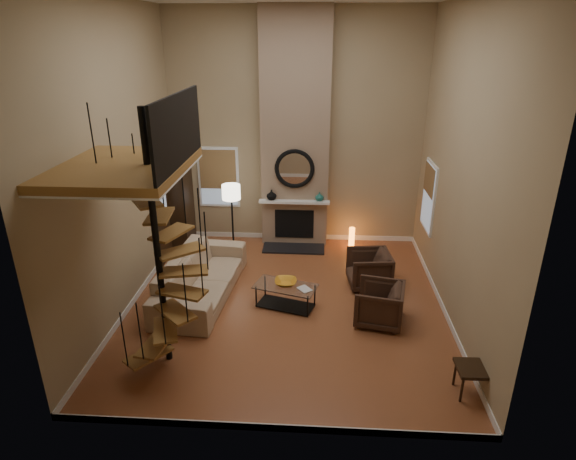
# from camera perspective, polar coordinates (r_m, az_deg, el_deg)

# --- Properties ---
(ground) EXTENTS (6.00, 6.50, 0.01)m
(ground) POSITION_cam_1_polar(r_m,az_deg,el_deg) (9.49, -0.15, -8.79)
(ground) COLOR #AF6338
(ground) RESTS_ON ground
(back_wall) EXTENTS (6.00, 0.02, 5.50)m
(back_wall) POSITION_cam_1_polar(r_m,az_deg,el_deg) (11.57, 0.90, 11.63)
(back_wall) COLOR tan
(back_wall) RESTS_ON ground
(front_wall) EXTENTS (6.00, 0.02, 5.50)m
(front_wall) POSITION_cam_1_polar(r_m,az_deg,el_deg) (5.34, -2.46, -1.51)
(front_wall) COLOR tan
(front_wall) RESTS_ON ground
(left_wall) EXTENTS (0.02, 6.50, 5.50)m
(left_wall) POSITION_cam_1_polar(r_m,az_deg,el_deg) (9.10, -19.54, 7.37)
(left_wall) COLOR tan
(left_wall) RESTS_ON ground
(right_wall) EXTENTS (0.02, 6.50, 5.50)m
(right_wall) POSITION_cam_1_polar(r_m,az_deg,el_deg) (8.74, 20.00, 6.73)
(right_wall) COLOR tan
(right_wall) RESTS_ON ground
(baseboard_back) EXTENTS (6.00, 0.02, 0.12)m
(baseboard_back) POSITION_cam_1_polar(r_m,az_deg,el_deg) (12.35, 0.83, -0.74)
(baseboard_back) COLOR white
(baseboard_back) RESTS_ON ground
(baseboard_front) EXTENTS (6.00, 0.02, 0.12)m
(baseboard_front) POSITION_cam_1_polar(r_m,az_deg,el_deg) (6.89, -2.06, -22.38)
(baseboard_front) COLOR white
(baseboard_front) RESTS_ON ground
(baseboard_left) EXTENTS (0.02, 6.50, 0.12)m
(baseboard_left) POSITION_cam_1_polar(r_m,az_deg,el_deg) (10.08, -17.52, -7.52)
(baseboard_left) COLOR white
(baseboard_left) RESTS_ON ground
(baseboard_right) EXTENTS (0.02, 6.50, 0.12)m
(baseboard_right) POSITION_cam_1_polar(r_m,az_deg,el_deg) (9.76, 17.86, -8.62)
(baseboard_right) COLOR white
(baseboard_right) RESTS_ON ground
(chimney_breast) EXTENTS (1.60, 0.38, 5.50)m
(chimney_breast) POSITION_cam_1_polar(r_m,az_deg,el_deg) (11.38, 0.86, 11.45)
(chimney_breast) COLOR #8B725A
(chimney_breast) RESTS_ON ground
(hearth) EXTENTS (1.50, 0.60, 0.04)m
(hearth) POSITION_cam_1_polar(r_m,az_deg,el_deg) (11.75, 0.66, -2.20)
(hearth) COLOR black
(hearth) RESTS_ON ground
(firebox) EXTENTS (0.95, 0.02, 0.72)m
(firebox) POSITION_cam_1_polar(r_m,az_deg,el_deg) (11.81, 0.75, 0.73)
(firebox) COLOR black
(firebox) RESTS_ON chimney_breast
(mantel) EXTENTS (1.70, 0.18, 0.06)m
(mantel) POSITION_cam_1_polar(r_m,az_deg,el_deg) (11.53, 0.74, 3.35)
(mantel) COLOR white
(mantel) RESTS_ON chimney_breast
(mirror_frame) EXTENTS (0.94, 0.10, 0.94)m
(mirror_frame) POSITION_cam_1_polar(r_m,az_deg,el_deg) (11.35, 0.78, 7.27)
(mirror_frame) COLOR black
(mirror_frame) RESTS_ON chimney_breast
(mirror_disc) EXTENTS (0.80, 0.01, 0.80)m
(mirror_disc) POSITION_cam_1_polar(r_m,az_deg,el_deg) (11.36, 0.78, 7.29)
(mirror_disc) COLOR white
(mirror_disc) RESTS_ON chimney_breast
(vase_left) EXTENTS (0.24, 0.24, 0.25)m
(vase_left) POSITION_cam_1_polar(r_m,az_deg,el_deg) (11.55, -1.97, 4.19)
(vase_left) COLOR black
(vase_left) RESTS_ON mantel
(vase_right) EXTENTS (0.20, 0.20, 0.21)m
(vase_right) POSITION_cam_1_polar(r_m,az_deg,el_deg) (11.51, 3.75, 3.99)
(vase_right) COLOR #195A50
(vase_right) RESTS_ON mantel
(window_back) EXTENTS (1.02, 0.06, 1.52)m
(window_back) POSITION_cam_1_polar(r_m,az_deg,el_deg) (12.04, -8.26, 6.31)
(window_back) COLOR white
(window_back) RESTS_ON back_wall
(window_right) EXTENTS (0.06, 1.02, 1.52)m
(window_right) POSITION_cam_1_polar(r_m,az_deg,el_deg) (10.90, 16.39, 3.93)
(window_right) COLOR white
(window_right) RESTS_ON right_wall
(entry_door) EXTENTS (0.10, 1.05, 2.16)m
(entry_door) POSITION_cam_1_polar(r_m,az_deg,el_deg) (11.19, -14.82, 1.43)
(entry_door) COLOR white
(entry_door) RESTS_ON ground
(loft) EXTENTS (1.70, 2.20, 1.09)m
(loft) POSITION_cam_1_polar(r_m,az_deg,el_deg) (7.01, -18.26, 7.44)
(loft) COLOR olive
(loft) RESTS_ON left_wall
(spiral_stair) EXTENTS (1.47, 1.47, 4.06)m
(spiral_stair) POSITION_cam_1_polar(r_m,az_deg,el_deg) (7.42, -15.00, -3.38)
(spiral_stair) COLOR black
(spiral_stair) RESTS_ON ground
(hutch) EXTENTS (0.41, 0.87, 1.95)m
(hutch) POSITION_cam_1_polar(r_m,az_deg,el_deg) (12.08, -12.53, 2.70)
(hutch) COLOR black
(hutch) RESTS_ON ground
(sofa) EXTENTS (1.40, 3.04, 0.86)m
(sofa) POSITION_cam_1_polar(r_m,az_deg,el_deg) (9.81, -10.30, -5.42)
(sofa) COLOR tan
(sofa) RESTS_ON ground
(armchair_near) EXTENTS (0.95, 0.92, 0.78)m
(armchair_near) POSITION_cam_1_polar(r_m,az_deg,el_deg) (10.16, 10.01, -4.63)
(armchair_near) COLOR #3B251B
(armchair_near) RESTS_ON ground
(armchair_far) EXTENTS (1.00, 0.98, 0.77)m
(armchair_far) POSITION_cam_1_polar(r_m,az_deg,el_deg) (8.94, 11.28, -8.72)
(armchair_far) COLOR #3B251B
(armchair_far) RESTS_ON ground
(coffee_table) EXTENTS (1.29, 0.90, 0.44)m
(coffee_table) POSITION_cam_1_polar(r_m,az_deg,el_deg) (9.27, -0.30, -7.53)
(coffee_table) COLOR silver
(coffee_table) RESTS_ON ground
(bowl) EXTENTS (0.42, 0.42, 0.10)m
(bowl) POSITION_cam_1_polar(r_m,az_deg,el_deg) (9.21, -0.28, -6.23)
(bowl) COLOR gold
(bowl) RESTS_ON coffee_table
(book) EXTENTS (0.32, 0.33, 0.03)m
(book) POSITION_cam_1_polar(r_m,az_deg,el_deg) (9.04, 1.87, -7.09)
(book) COLOR gray
(book) RESTS_ON coffee_table
(floor_lamp) EXTENTS (0.42, 0.42, 1.73)m
(floor_lamp) POSITION_cam_1_polar(r_m,az_deg,el_deg) (11.07, -6.74, 3.83)
(floor_lamp) COLOR black
(floor_lamp) RESTS_ON ground
(accent_lamp) EXTENTS (0.14, 0.14, 0.50)m
(accent_lamp) POSITION_cam_1_polar(r_m,az_deg,el_deg) (11.90, 7.57, -0.86)
(accent_lamp) COLOR orange
(accent_lamp) RESTS_ON ground
(side_chair) EXTENTS (0.47, 0.47, 0.98)m
(side_chair) POSITION_cam_1_polar(r_m,az_deg,el_deg) (7.63, 21.85, -14.55)
(side_chair) COLOR black
(side_chair) RESTS_ON ground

